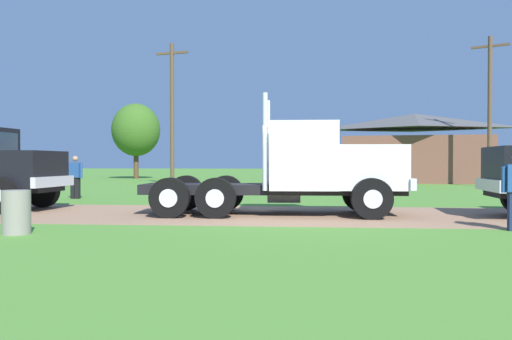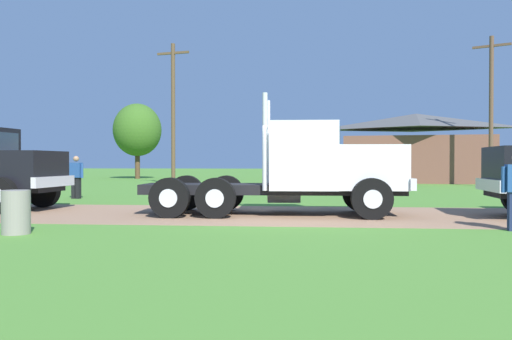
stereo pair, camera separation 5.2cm
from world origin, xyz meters
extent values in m
plane|color=#4D832F|center=(0.00, 0.00, 0.00)|extent=(200.00, 200.00, 0.00)
cube|color=#977054|center=(0.00, 0.00, 0.00)|extent=(120.00, 5.54, 0.01)
cube|color=black|center=(0.30, 0.03, 0.74)|extent=(7.47, 1.70, 0.28)
cube|color=white|center=(3.07, 0.11, 1.36)|extent=(1.94, 2.01, 1.25)
cube|color=silver|center=(4.07, 0.14, 0.92)|extent=(0.22, 2.15, 0.32)
cube|color=white|center=(1.20, 0.06, 1.68)|extent=(1.92, 2.29, 1.89)
cube|color=#2D3D4C|center=(2.15, 0.08, 2.06)|extent=(0.09, 1.87, 0.83)
cylinder|color=silver|center=(0.13, 0.91, 2.06)|extent=(0.14, 0.14, 2.65)
cylinder|color=silver|center=(0.18, -0.86, 2.06)|extent=(0.14, 0.14, 2.65)
cylinder|color=silver|center=(0.62, 1.02, 0.52)|extent=(1.01, 0.55, 0.52)
cylinder|color=black|center=(2.95, 1.22, 0.55)|extent=(1.10, 0.33, 1.09)
cylinder|color=silver|center=(2.94, 1.38, 0.55)|extent=(0.49, 0.05, 0.49)
cylinder|color=black|center=(3.01, -1.01, 0.55)|extent=(1.10, 0.33, 1.09)
cylinder|color=silver|center=(3.01, -1.17, 0.55)|extent=(0.49, 0.05, 0.49)
cylinder|color=black|center=(-2.44, 1.07, 0.55)|extent=(1.10, 0.33, 1.09)
cylinder|color=silver|center=(-2.45, 1.23, 0.55)|extent=(0.49, 0.05, 0.49)
cylinder|color=black|center=(-2.38, -1.16, 0.55)|extent=(1.10, 0.33, 1.09)
cylinder|color=silver|center=(-2.37, -1.32, 0.55)|extent=(0.49, 0.05, 0.49)
cylinder|color=black|center=(-1.19, 1.10, 0.55)|extent=(1.10, 0.33, 1.09)
cylinder|color=silver|center=(-1.20, 1.26, 0.55)|extent=(0.49, 0.05, 0.49)
cylinder|color=black|center=(-1.13, -1.13, 0.55)|extent=(1.10, 0.33, 1.09)
cylinder|color=silver|center=(-1.12, -1.29, 0.55)|extent=(0.49, 0.05, 0.49)
cube|color=black|center=(-7.43, 0.55, 1.29)|extent=(1.93, 2.13, 1.13)
cube|color=silver|center=(-6.48, 0.50, 0.91)|extent=(0.29, 2.24, 0.32)
cylinder|color=black|center=(-7.46, 1.72, 0.54)|extent=(1.09, 0.36, 1.08)
cylinder|color=silver|center=(-7.45, 1.88, 0.54)|extent=(0.49, 0.07, 0.48)
cube|color=silver|center=(6.23, -0.28, 0.89)|extent=(0.29, 2.28, 0.32)
cube|color=#1E284C|center=(5.79, -2.98, 0.43)|extent=(0.17, 0.19, 0.85)
cylinder|color=#264C8C|center=(5.61, -2.97, 1.13)|extent=(0.10, 0.10, 0.57)
cube|color=#264C8C|center=(-8.13, 5.62, 1.18)|extent=(0.49, 0.33, 0.62)
sphere|color=tan|center=(-8.13, 5.62, 1.64)|extent=(0.24, 0.24, 0.24)
cube|color=black|center=(-8.03, 5.61, 0.43)|extent=(0.19, 0.20, 0.87)
cube|color=black|center=(-8.23, 5.64, 0.43)|extent=(0.19, 0.20, 0.87)
cylinder|color=#264C8C|center=(-7.85, 5.58, 1.15)|extent=(0.10, 0.10, 0.58)
cylinder|color=#264C8C|center=(-8.40, 5.67, 1.15)|extent=(0.10, 0.10, 0.58)
cylinder|color=gray|center=(-4.77, -4.50, 0.46)|extent=(0.58, 0.58, 0.92)
cube|color=brown|center=(9.31, 24.14, 1.68)|extent=(10.82, 6.39, 3.35)
pyramid|color=#4B4B4B|center=(9.31, 24.14, 4.48)|extent=(11.36, 6.71, 1.13)
cube|color=black|center=(7.45, 21.77, 1.10)|extent=(1.79, 0.29, 2.20)
cylinder|color=brown|center=(-7.20, 17.64, 4.53)|extent=(0.26, 0.26, 9.06)
cube|color=brown|center=(-7.20, 17.64, 8.46)|extent=(2.18, 0.62, 0.14)
cylinder|color=brown|center=(12.56, 18.19, 4.60)|extent=(0.26, 0.26, 9.21)
cube|color=brown|center=(12.56, 18.19, 8.61)|extent=(2.03, 1.11, 0.14)
cylinder|color=#513823|center=(-13.80, 30.33, 1.33)|extent=(0.44, 0.44, 2.66)
ellipsoid|color=#37611E|center=(-13.80, 30.33, 4.37)|extent=(4.28, 4.28, 4.71)
camera|label=1|loc=(1.24, -14.80, 1.52)|focal=36.33mm
camera|label=2|loc=(1.30, -14.80, 1.52)|focal=36.33mm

